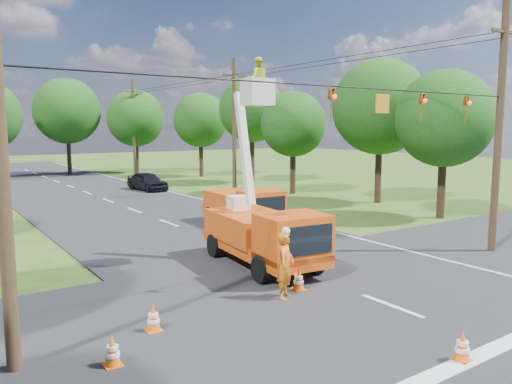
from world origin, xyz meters
TOP-DOWN VIEW (x-y plane):
  - ground at (0.00, 20.00)m, footprint 140.00×140.00m
  - road_main at (0.00, 20.00)m, footprint 12.00×100.00m
  - road_cross at (0.00, 2.00)m, footprint 56.00×10.00m
  - stop_bar at (0.00, -3.20)m, footprint 9.00×0.45m
  - edge_line at (5.60, 20.00)m, footprint 0.12×90.00m
  - bucket_truck at (-0.56, 5.54)m, footprint 2.92×6.22m
  - second_truck at (2.97, 12.27)m, footprint 2.41×5.54m
  - ground_worker at (-2.05, 2.31)m, footprint 0.89×0.83m
  - distant_car at (4.56, 29.05)m, footprint 2.25×4.57m
  - traffic_cone_0 at (-1.38, -3.10)m, footprint 0.38×0.38m
  - traffic_cone_2 at (2.42, 7.97)m, footprint 0.38×0.38m
  - traffic_cone_3 at (2.25, 9.80)m, footprint 0.38×0.38m
  - traffic_cone_4 at (-6.28, 2.23)m, footprint 0.38×0.38m
  - traffic_cone_5 at (-7.74, 0.99)m, footprint 0.38×0.38m
  - traffic_cone_7 at (4.63, 17.54)m, footprint 0.38×0.38m
  - traffic_cone_8 at (-1.27, 2.63)m, footprint 0.38×0.38m
  - pole_right_near at (8.50, 2.00)m, footprint 1.80×0.30m
  - pole_right_mid at (8.50, 22.00)m, footprint 1.80×0.30m
  - pole_right_far at (8.50, 42.00)m, footprint 1.80×0.30m
  - pole_left at (-9.50, 2.00)m, footprint 0.30×0.30m
  - signal_span at (2.23, 1.99)m, footprint 18.00×0.29m
  - tree_right_a at (13.50, 8.00)m, footprint 5.40×5.40m
  - tree_right_b at (15.00, 14.00)m, footprint 6.40×6.40m
  - tree_right_c at (13.20, 21.00)m, footprint 5.00×5.00m
  - tree_right_d at (14.80, 29.00)m, footprint 6.00×6.00m
  - tree_right_e at (13.80, 37.00)m, footprint 5.60×5.60m
  - tree_far_b at (3.00, 47.00)m, footprint 7.00×7.00m
  - tree_far_c at (9.50, 44.00)m, footprint 6.20×6.20m

SIDE VIEW (x-z plane):
  - ground at x=0.00m, z-range 0.00..0.00m
  - road_main at x=0.00m, z-range -0.03..0.03m
  - road_cross at x=0.00m, z-range -0.04..0.04m
  - stop_bar at x=0.00m, z-range -0.01..0.01m
  - edge_line at x=5.60m, z-range -0.01..0.01m
  - traffic_cone_0 at x=-1.38m, z-range 0.00..0.71m
  - traffic_cone_2 at x=2.42m, z-range 0.00..0.71m
  - traffic_cone_3 at x=2.25m, z-range 0.00..0.71m
  - traffic_cone_4 at x=-6.28m, z-range 0.00..0.71m
  - traffic_cone_5 at x=-7.74m, z-range 0.00..0.71m
  - traffic_cone_7 at x=4.63m, z-range 0.00..0.71m
  - traffic_cone_8 at x=-1.27m, z-range 0.00..0.71m
  - distant_car at x=4.56m, z-range 0.00..1.50m
  - ground_worker at x=-2.05m, z-range 0.00..2.04m
  - second_truck at x=2.97m, z-range 0.04..2.07m
  - bucket_truck at x=-0.56m, z-range -2.20..5.39m
  - pole_left at x=-9.50m, z-range 0.00..9.00m
  - pole_right_near at x=8.50m, z-range 0.11..10.11m
  - pole_right_mid at x=8.50m, z-range 0.11..10.11m
  - pole_right_far at x=8.50m, z-range 0.11..10.11m
  - tree_right_c at x=13.20m, z-range 1.40..9.23m
  - tree_right_a at x=13.50m, z-range 1.42..9.70m
  - tree_right_e at x=13.80m, z-range 1.50..10.12m
  - signal_span at x=2.23m, z-range 5.34..6.41m
  - tree_far_c at x=9.50m, z-range 1.47..10.65m
  - tree_right_b at x=15.00m, z-range 1.61..11.26m
  - tree_right_d at x=14.80m, z-range 1.83..11.53m
  - tree_far_b at x=3.00m, z-range 1.65..11.97m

